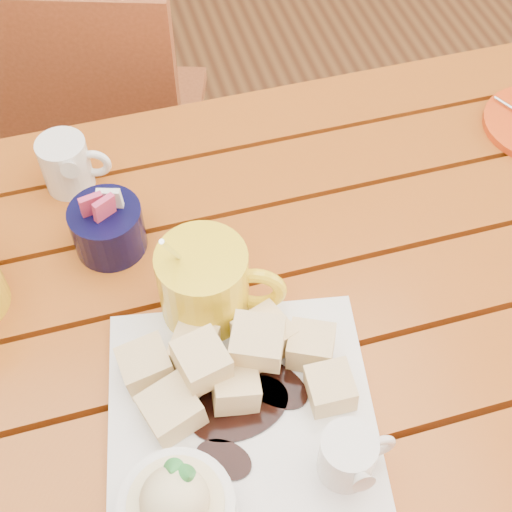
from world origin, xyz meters
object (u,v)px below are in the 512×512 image
object	(u,v)px
table	(221,377)
chair_far	(89,138)
coffee_mug_right	(207,286)
dessert_plate	(229,431)

from	to	relation	value
table	chair_far	world-z (taller)	chair_far
table	coffee_mug_right	world-z (taller)	coffee_mug_right
dessert_plate	chair_far	size ratio (longest dim) A/B	0.37
table	chair_far	size ratio (longest dim) A/B	1.38
coffee_mug_right	chair_far	size ratio (longest dim) A/B	0.19
dessert_plate	coffee_mug_right	distance (m)	0.16
dessert_plate	coffee_mug_right	xyz separation A→B (m)	(0.02, 0.16, 0.03)
dessert_plate	coffee_mug_right	size ratio (longest dim) A/B	1.91
dessert_plate	coffee_mug_right	bearing A→B (deg)	84.06
dessert_plate	table	bearing A→B (deg)	81.79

